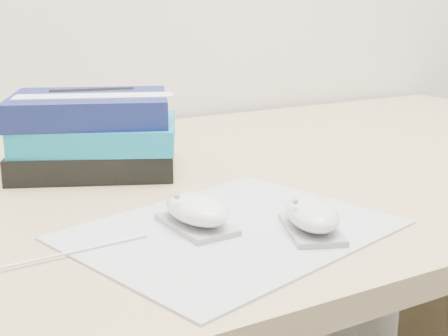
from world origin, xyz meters
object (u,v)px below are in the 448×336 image
mouse_rear (196,212)px  book_stack (94,133)px  mouse_front (312,216)px  pouch (94,126)px  desk (218,296)px

mouse_rear → book_stack: book_stack is taller
mouse_rear → book_stack: size_ratio=0.35×
mouse_rear → mouse_front: same height
mouse_front → pouch: pouch is taller
mouse_front → mouse_rear: bearing=143.5°
desk → book_stack: 0.34m
mouse_rear → pouch: (0.00, 0.34, 0.03)m
desk → mouse_rear: size_ratio=16.22×
desk → book_stack: bearing=170.6°
desk → pouch: size_ratio=11.48×
desk → book_stack: (-0.18, 0.03, 0.29)m
mouse_rear → pouch: 0.34m
desk → mouse_rear: 0.40m
desk → mouse_rear: (-0.17, -0.26, 0.25)m
pouch → mouse_rear: bearing=-90.5°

